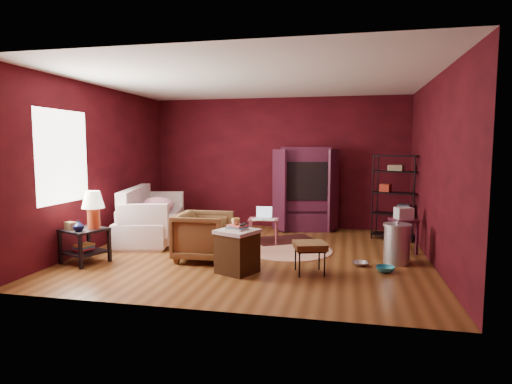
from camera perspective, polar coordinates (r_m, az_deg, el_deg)
room at (r=6.87m, az=-0.70°, el=3.17°), size 5.54×5.04×2.84m
sofa at (r=8.40m, az=-13.72°, el=-3.06°), size 1.16×2.36×0.89m
armchair at (r=6.69m, az=-7.00°, el=-5.55°), size 0.77×0.82×0.82m
pet_bowl_steel at (r=6.55m, az=13.76°, el=-8.54°), size 0.24×0.10×0.23m
pet_bowl_turquoise at (r=6.33m, az=16.89°, el=-9.05°), size 0.27×0.17×0.26m
vase at (r=6.75m, az=-22.58°, el=-4.19°), size 0.16×0.16×0.16m
mug at (r=5.92m, az=-2.72°, el=-3.83°), size 0.13×0.11×0.12m
side_table at (r=6.90m, az=-21.37°, el=-3.49°), size 0.71×0.71×1.09m
sofa_cushions at (r=8.35m, az=-13.81°, el=-3.15°), size 1.35×2.29×0.90m
hamper at (r=6.00m, az=-2.50°, el=-7.77°), size 0.65×0.65×0.70m
footstool at (r=5.98m, az=7.19°, el=-7.24°), size 0.53×0.53×0.44m
rug_round at (r=7.31m, az=4.33°, el=-7.76°), size 1.88×1.88×0.01m
rug_oriental at (r=8.07m, az=3.80°, el=-6.37°), size 1.35×1.23×0.01m
laptop_desk at (r=7.73m, az=1.03°, el=-3.92°), size 0.57×0.47×0.66m
tv_armoire at (r=8.97m, az=6.59°, el=0.62°), size 1.35×0.89×1.74m
wire_shelving at (r=8.43m, az=18.10°, el=-0.19°), size 0.85×0.58×1.60m
small_stand at (r=7.46m, az=19.08°, el=-3.42°), size 0.49×0.49×0.75m
trash_can at (r=6.78m, az=18.28°, el=-6.54°), size 0.48×0.48×0.65m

